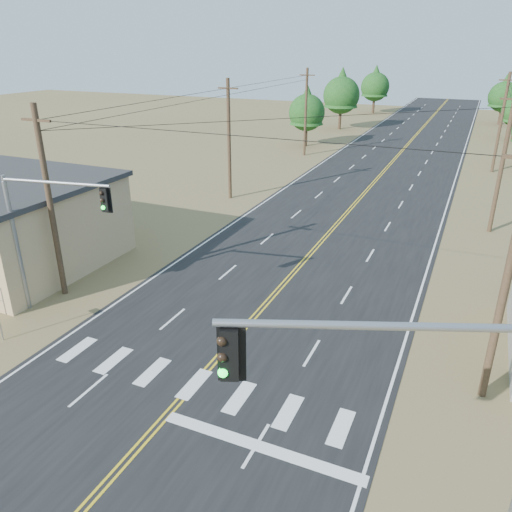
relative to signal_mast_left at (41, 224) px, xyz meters
The scene contains 13 objects.
road 22.37m from the signal_mast_left, 64.37° to the left, with size 15.00×200.00×0.02m, color black.
utility_pole_left_near 2.06m from the signal_mast_left, 121.09° to the left, with size 1.80×0.30×10.00m.
utility_pole_left_mid 21.75m from the signal_mast_left, 92.74° to the left, with size 1.80×0.30×10.00m.
utility_pole_left_far 41.74m from the signal_mast_left, 91.43° to the left, with size 1.80×0.30×10.00m.
utility_pole_right_near 20.04m from the signal_mast_left, ahead, with size 1.80×0.30×10.00m.
utility_pole_right_mid 29.50m from the signal_mast_left, 47.42° to the left, with size 1.80×0.30×10.00m.
utility_pole_right_far 46.25m from the signal_mast_left, 64.43° to the left, with size 1.80×0.30×10.00m.
signal_mast_left is the anchor object (origin of this frame).
signal_mast_right 19.85m from the signal_mast_left, 20.75° to the right, with size 6.42×2.82×7.74m.
tree_left_near 47.59m from the signal_mast_left, 93.41° to the left, with size 4.67×4.67×7.78m.
tree_left_mid 63.24m from the signal_mast_left, 92.29° to the left, with size 5.60×5.60×9.33m.
tree_left_far 85.01m from the signal_mast_left, 91.19° to the left, with size 5.34×5.34×8.90m.
tree_right_far 81.41m from the signal_mast_left, 75.27° to the left, with size 4.86×4.86×8.10m.
Camera 1 is at (8.89, -5.87, 12.54)m, focal length 35.00 mm.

